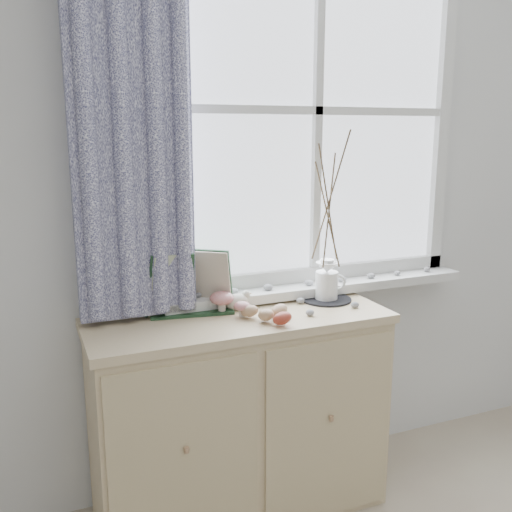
% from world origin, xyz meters
% --- Properties ---
extents(sideboard, '(1.20, 0.45, 0.85)m').
position_xyz_m(sideboard, '(-0.15, 1.75, 0.43)').
color(sideboard, '#CFB591').
rests_on(sideboard, ground).
extents(botanical_book, '(0.40, 0.19, 0.27)m').
position_xyz_m(botanical_book, '(-0.31, 1.83, 0.98)').
color(botanical_book, '#1C3A22').
rests_on(botanical_book, sideboard).
extents(toadstool_cluster, '(0.14, 0.15, 0.09)m').
position_xyz_m(toadstool_cluster, '(-0.19, 1.80, 0.91)').
color(toadstool_cluster, beige).
rests_on(toadstool_cluster, sideboard).
extents(wooden_eggs, '(0.17, 0.18, 0.07)m').
position_xyz_m(wooden_eggs, '(-0.06, 1.66, 0.88)').
color(wooden_eggs, tan).
rests_on(wooden_eggs, sideboard).
extents(songbird_figurine, '(0.15, 0.09, 0.08)m').
position_xyz_m(songbird_figurine, '(-0.13, 1.84, 0.89)').
color(songbird_figurine, beige).
rests_on(songbird_figurine, sideboard).
extents(crocheted_doily, '(0.22, 0.22, 0.01)m').
position_xyz_m(crocheted_doily, '(0.28, 1.82, 0.85)').
color(crocheted_doily, black).
rests_on(crocheted_doily, sideboard).
extents(twig_pitcher, '(0.32, 0.32, 0.73)m').
position_xyz_m(twig_pitcher, '(0.28, 1.82, 1.27)').
color(twig_pitcher, white).
rests_on(twig_pitcher, crocheted_doily).
extents(sideboard_pebbles, '(0.26, 0.19, 0.02)m').
position_xyz_m(sideboard_pebbles, '(0.20, 1.71, 0.86)').
color(sideboard_pebbles, gray).
rests_on(sideboard_pebbles, sideboard).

